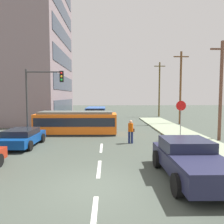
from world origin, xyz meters
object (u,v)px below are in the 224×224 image
at_px(parked_sedan_far, 57,122).
at_px(utility_pole_far, 159,89).
at_px(utility_pole_mid, 181,87).
at_px(city_bus, 96,113).
at_px(parked_sedan_mid, 22,137).
at_px(traffic_light_mast, 41,91).
at_px(utility_pole_near, 221,89).
at_px(pedestrian_crossing, 131,130).
at_px(streetcar_tram, 76,122).
at_px(pickup_truck_parked, 190,160).
at_px(stop_sign, 181,111).

bearing_deg(parked_sedan_far, utility_pole_far, 40.54).
bearing_deg(utility_pole_mid, city_bus, 161.34).
height_order(parked_sedan_mid, traffic_light_mast, traffic_light_mast).
distance_m(parked_sedan_mid, utility_pole_mid, 18.67).
bearing_deg(utility_pole_near, pedestrian_crossing, -172.47).
distance_m(streetcar_tram, parked_sedan_mid, 5.53).
relative_size(streetcar_tram, parked_sedan_far, 1.72).
xyz_separation_m(pickup_truck_parked, stop_sign, (2.32, 7.81, 1.40)).
xyz_separation_m(parked_sedan_mid, parked_sedan_far, (0.32, 8.60, -0.00)).
height_order(streetcar_tram, utility_pole_near, utility_pole_near).
relative_size(pickup_truck_parked, traffic_light_mast, 0.93).
distance_m(city_bus, parked_sedan_far, 7.15).
bearing_deg(parked_sedan_mid, pickup_truck_parked, -33.07).
bearing_deg(utility_pole_mid, stop_sign, -108.65).
bearing_deg(parked_sedan_mid, streetcar_tram, 57.33).
height_order(parked_sedan_far, stop_sign, stop_sign).
distance_m(parked_sedan_mid, utility_pole_far, 25.31).
height_order(city_bus, utility_pole_near, utility_pole_near).
distance_m(streetcar_tram, traffic_light_mast, 4.35).
bearing_deg(parked_sedan_mid, utility_pole_far, 55.21).
bearing_deg(streetcar_tram, stop_sign, -18.01).
bearing_deg(city_bus, traffic_light_mast, -105.90).
xyz_separation_m(city_bus, parked_sedan_far, (-3.89, -5.99, -0.43)).
xyz_separation_m(parked_sedan_far, stop_sign, (11.06, -6.69, 1.57)).
distance_m(parked_sedan_far, utility_pole_far, 18.77).
bearing_deg(pickup_truck_parked, parked_sedan_mid, 146.93).
bearing_deg(streetcar_tram, city_bus, 82.94).
relative_size(utility_pole_near, utility_pole_far, 0.85).
bearing_deg(stop_sign, parked_sedan_mid, -170.47).
relative_size(city_bus, parked_sedan_far, 1.25).
bearing_deg(utility_pole_mid, traffic_light_mast, -147.03).
relative_size(streetcar_tram, utility_pole_mid, 0.83).
distance_m(streetcar_tram, pickup_truck_parked, 12.18).
distance_m(parked_sedan_mid, traffic_light_mast, 3.87).
height_order(utility_pole_near, utility_pole_far, utility_pole_far).
xyz_separation_m(streetcar_tram, utility_pole_mid, (11.51, 6.48, 3.45)).
distance_m(stop_sign, traffic_light_mast, 10.83).
height_order(streetcar_tram, stop_sign, stop_sign).
distance_m(pickup_truck_parked, utility_pole_near, 9.69).
distance_m(city_bus, utility_pole_near, 16.65).
height_order(parked_sedan_far, utility_pole_near, utility_pole_near).
xyz_separation_m(city_bus, utility_pole_near, (10.07, -12.95, 2.86)).
bearing_deg(utility_pole_far, traffic_light_mast, -126.50).
height_order(pickup_truck_parked, parked_sedan_mid, pickup_truck_parked).
relative_size(parked_sedan_mid, stop_sign, 1.43).
distance_m(pickup_truck_parked, traffic_light_mast, 12.01).
xyz_separation_m(pedestrian_crossing, utility_pole_near, (6.89, 0.91, 2.97)).
bearing_deg(stop_sign, city_bus, 119.49).
distance_m(pedestrian_crossing, pickup_truck_parked, 6.84).
height_order(city_bus, traffic_light_mast, traffic_light_mast).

